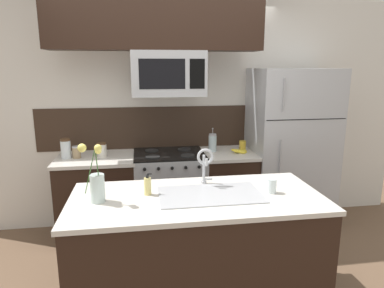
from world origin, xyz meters
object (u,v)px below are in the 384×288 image
(refrigerator, at_px, (289,149))
(storage_jar_tall, at_px, (66,149))
(banana_bunch, at_px, (239,151))
(stove_range, at_px, (170,193))
(microwave, at_px, (168,74))
(coffee_tin, at_px, (243,146))
(drinking_glass, at_px, (272,186))
(storage_jar_medium, at_px, (76,152))
(dish_soap_bottle, at_px, (148,186))
(sink_faucet, at_px, (205,161))
(storage_jar_short, at_px, (102,150))
(flower_vase, at_px, (97,184))
(french_press, at_px, (213,143))

(refrigerator, distance_m, storage_jar_tall, 2.46)
(refrigerator, bearing_deg, banana_bunch, -172.62)
(stove_range, height_order, microwave, microwave)
(coffee_tin, bearing_deg, storage_jar_tall, -178.54)
(microwave, height_order, coffee_tin, microwave)
(drinking_glass, bearing_deg, refrigerator, 60.79)
(storage_jar_medium, bearing_deg, dish_soap_bottle, -58.94)
(storage_jar_tall, xyz_separation_m, banana_bunch, (1.84, -0.06, -0.08))
(microwave, bearing_deg, storage_jar_medium, 179.03)
(refrigerator, height_order, dish_soap_bottle, refrigerator)
(sink_faucet, bearing_deg, stove_range, 100.71)
(stove_range, xyz_separation_m, drinking_glass, (0.66, -1.28, 0.50))
(refrigerator, relative_size, storage_jar_short, 12.48)
(microwave, bearing_deg, flower_vase, -116.42)
(refrigerator, xyz_separation_m, flower_vase, (-2.00, -1.28, 0.13))
(stove_range, distance_m, storage_jar_medium, 1.09)
(microwave, bearing_deg, sink_faucet, -79.07)
(storage_jar_tall, relative_size, storage_jar_short, 1.41)
(storage_jar_medium, height_order, banana_bunch, storage_jar_medium)
(storage_jar_short, distance_m, sink_faucet, 1.39)
(storage_jar_short, height_order, sink_faucet, sink_faucet)
(storage_jar_short, bearing_deg, french_press, 1.85)
(dish_soap_bottle, bearing_deg, french_press, 58.52)
(microwave, relative_size, storage_jar_medium, 6.00)
(storage_jar_tall, distance_m, storage_jar_short, 0.36)
(storage_jar_medium, distance_m, dish_soap_bottle, 1.36)
(stove_range, height_order, storage_jar_medium, storage_jar_medium)
(banana_bunch, distance_m, french_press, 0.31)
(flower_vase, bearing_deg, banana_bunch, 40.87)
(storage_jar_short, height_order, flower_vase, flower_vase)
(storage_jar_medium, relative_size, coffee_tin, 1.13)
(stove_range, bearing_deg, microwave, -89.84)
(drinking_glass, bearing_deg, storage_jar_tall, 143.54)
(sink_faucet, relative_size, drinking_glass, 2.84)
(refrigerator, xyz_separation_m, french_press, (-0.90, 0.04, 0.10))
(refrigerator, relative_size, banana_bunch, 9.60)
(stove_range, bearing_deg, flower_vase, -116.04)
(coffee_tin, bearing_deg, dish_soap_bottle, -132.01)
(storage_jar_short, distance_m, coffee_tin, 1.55)
(storage_jar_medium, bearing_deg, microwave, -0.97)
(storage_jar_tall, bearing_deg, storage_jar_short, 3.15)
(banana_bunch, xyz_separation_m, sink_faucet, (-0.58, -0.97, 0.18))
(refrigerator, bearing_deg, drinking_glass, -119.21)
(drinking_glass, bearing_deg, storage_jar_short, 136.56)
(storage_jar_tall, xyz_separation_m, sink_faucet, (1.26, -1.03, 0.10))
(coffee_tin, bearing_deg, stove_range, -176.58)
(storage_jar_medium, height_order, drinking_glass, storage_jar_medium)
(storage_jar_short, xyz_separation_m, sink_faucet, (0.90, -1.05, 0.13))
(storage_jar_tall, distance_m, french_press, 1.56)
(refrigerator, distance_m, drinking_glass, 1.49)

